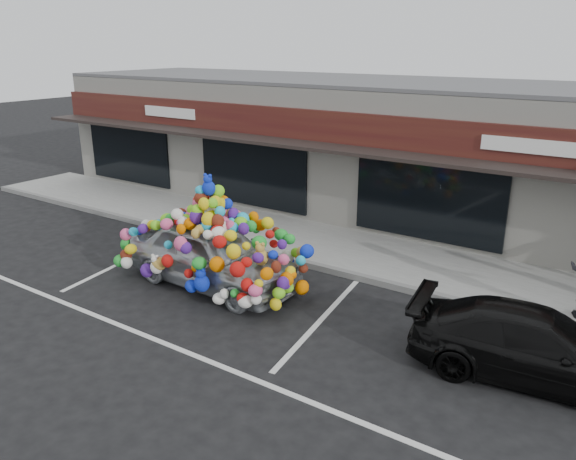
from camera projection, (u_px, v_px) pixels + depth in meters
The scene contains 9 objects.
ground at pixel (213, 292), 12.99m from camera, with size 90.00×90.00×0.00m, color black.
shop_building at pixel (376, 146), 18.93m from camera, with size 24.00×7.20×4.31m.
sidewalk at pixel (305, 240), 16.11m from camera, with size 26.00×3.00×0.15m, color gray.
kerb at pixel (275, 256), 14.93m from camera, with size 26.00×0.18×0.16m, color slate.
parking_stripe_left at pixel (126, 260), 14.85m from camera, with size 0.12×4.40×0.01m, color silver.
parking_stripe_mid at pixel (321, 320), 11.66m from camera, with size 0.12×4.40×0.01m, color silver.
lane_line at pixel (212, 362), 10.12m from camera, with size 14.00×0.12×0.01m, color silver.
toy_car at pixel (212, 248), 13.08m from camera, with size 3.19×4.78×2.75m.
black_sedan at pixel (535, 346), 9.50m from camera, with size 4.20×1.71×1.22m, color black.
Camera 1 is at (8.10, -8.84, 5.50)m, focal length 35.00 mm.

